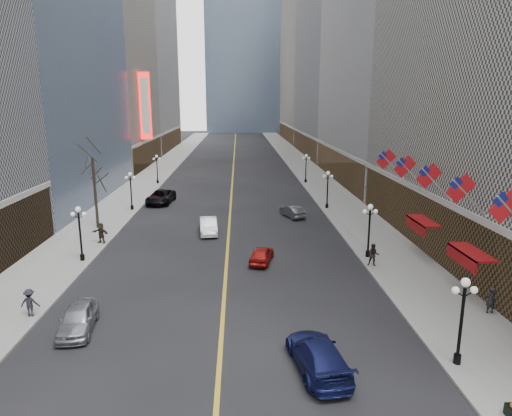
{
  "coord_description": "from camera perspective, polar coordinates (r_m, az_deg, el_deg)",
  "views": [
    {
      "loc": [
        1.05,
        -5.88,
        12.84
      ],
      "look_at": [
        1.89,
        16.04,
        7.69
      ],
      "focal_mm": 32.0,
      "sensor_mm": 36.0,
      "label": 1
    }
  ],
  "objects": [
    {
      "name": "streetlamp_east_0",
      "position": [
        24.69,
        24.39,
        -11.79
      ],
      "size": [
        1.26,
        0.44,
        4.52
      ],
      "color": "black",
      "rests_on": "sidewalk_east"
    },
    {
      "name": "ped_west_walk",
      "position": [
        31.16,
        -26.43,
        -10.55
      ],
      "size": [
        1.13,
        0.47,
        1.74
      ],
      "primitive_type": "imported",
      "rotation": [
        0.0,
        0.0,
        3.15
      ],
      "color": "black",
      "rests_on": "sidewalk_west"
    },
    {
      "name": "awning_b",
      "position": [
        33.16,
        25.04,
        -5.21
      ],
      "size": [
        1.4,
        4.0,
        0.93
      ],
      "color": "maroon",
      "rests_on": "ground"
    },
    {
      "name": "lane_line",
      "position": [
        86.84,
        -2.88,
        4.68
      ],
      "size": [
        0.25,
        200.0,
        0.02
      ],
      "primitive_type": "cube",
      "color": "gold",
      "rests_on": "ground"
    },
    {
      "name": "sidewalk_west",
      "position": [
        78.4,
        -13.27,
        3.47
      ],
      "size": [
        6.0,
        230.0,
        0.15
      ],
      "primitive_type": "cube",
      "color": "gray",
      "rests_on": "ground"
    },
    {
      "name": "flag_5",
      "position": [
        45.53,
        16.15,
        5.67
      ],
      "size": [
        2.87,
        0.12,
        2.87
      ],
      "color": "#B2B2B7",
      "rests_on": "ground"
    },
    {
      "name": "bldg_west_d",
      "position": [
        132.67,
        -17.03,
        22.78
      ],
      "size": [
        26.6,
        38.6,
        72.8
      ],
      "color": "beige",
      "rests_on": "ground"
    },
    {
      "name": "car_nb_far",
      "position": [
        59.92,
        -11.82,
        1.37
      ],
      "size": [
        3.4,
        6.4,
        1.71
      ],
      "primitive_type": "imported",
      "rotation": [
        0.0,
        0.0,
        -0.09
      ],
      "color": "black",
      "rests_on": "ground"
    },
    {
      "name": "flag_1",
      "position": [
        27.53,
        29.07,
        -0.12
      ],
      "size": [
        2.87,
        0.12,
        2.87
      ],
      "color": "#B2B2B7",
      "rests_on": "ground"
    },
    {
      "name": "car_sb_near",
      "position": [
        23.49,
        7.77,
        -17.79
      ],
      "size": [
        2.97,
        5.69,
        1.58
      ],
      "primitive_type": "imported",
      "rotation": [
        0.0,
        0.0,
        3.29
      ],
      "color": "#14184B",
      "rests_on": "ground"
    },
    {
      "name": "bldg_east_d",
      "position": [
        158.61,
        8.81,
        19.68
      ],
      "size": [
        26.6,
        46.6,
        62.8
      ],
      "color": "#AEA690",
      "rests_on": "ground"
    },
    {
      "name": "car_sb_mid",
      "position": [
        37.31,
        0.71,
        -5.83
      ],
      "size": [
        2.46,
        4.22,
        1.35
      ],
      "primitive_type": "imported",
      "rotation": [
        0.0,
        0.0,
        2.91
      ],
      "color": "#9D1311",
      "rests_on": "ground"
    },
    {
      "name": "streetlamp_east_1",
      "position": [
        38.75,
        13.99,
        -2.06
      ],
      "size": [
        1.26,
        0.44,
        4.52
      ],
      "color": "black",
      "rests_on": "sidewalk_east"
    },
    {
      "name": "sidewalk_east",
      "position": [
        78.03,
        7.39,
        3.67
      ],
      "size": [
        6.0,
        230.0,
        0.15
      ],
      "primitive_type": "cube",
      "color": "gray",
      "rests_on": "ground"
    },
    {
      "name": "ped_east_walk",
      "position": [
        37.19,
        14.47,
        -5.71
      ],
      "size": [
        0.98,
        0.69,
        1.82
      ],
      "primitive_type": "imported",
      "rotation": [
        0.0,
        0.0,
        -0.26
      ],
      "color": "black",
      "rests_on": "sidewalk_east"
    },
    {
      "name": "flag_3",
      "position": [
        36.27,
        21.03,
        3.51
      ],
      "size": [
        2.87,
        0.12,
        2.87
      ],
      "color": "#B2B2B7",
      "rests_on": "ground"
    },
    {
      "name": "ped_west_far",
      "position": [
        44.1,
        -18.81,
        -2.97
      ],
      "size": [
        1.82,
        1.16,
        1.9
      ],
      "primitive_type": "imported",
      "rotation": [
        0.0,
        0.0,
        -0.41
      ],
      "color": "black",
      "rests_on": "sidewalk_west"
    },
    {
      "name": "streetlamp_west_1",
      "position": [
        39.38,
        -21.18,
        -2.33
      ],
      "size": [
        1.26,
        0.44,
        4.52
      ],
      "color": "black",
      "rests_on": "sidewalk_west"
    },
    {
      "name": "theatre_marquee",
      "position": [
        87.54,
        -13.68,
        12.28
      ],
      "size": [
        2.0,
        0.55,
        12.0
      ],
      "color": "red",
      "rests_on": "ground"
    },
    {
      "name": "bldg_east_c",
      "position": [
        116.09,
        12.86,
        18.49
      ],
      "size": [
        26.6,
        40.6,
        48.8
      ],
      "color": "gray",
      "rests_on": "ground"
    },
    {
      "name": "streetlamp_east_3",
      "position": [
        73.36,
        6.27,
        5.33
      ],
      "size": [
        1.26,
        0.44,
        4.52
      ],
      "color": "black",
      "rests_on": "sidewalk_east"
    },
    {
      "name": "streetlamp_west_3",
      "position": [
        73.69,
        -12.28,
        5.14
      ],
      "size": [
        1.26,
        0.44,
        4.52
      ],
      "color": "black",
      "rests_on": "sidewalk_west"
    },
    {
      "name": "streetlamp_east_2",
      "position": [
        55.83,
        8.94,
        2.78
      ],
      "size": [
        1.26,
        0.44,
        4.52
      ],
      "color": "black",
      "rests_on": "sidewalk_east"
    },
    {
      "name": "streetlamp_west_2",
      "position": [
        56.27,
        -15.38,
        2.55
      ],
      "size": [
        1.26,
        0.44,
        4.52
      ],
      "color": "black",
      "rests_on": "sidewalk_west"
    },
    {
      "name": "tree_west_far",
      "position": [
        48.58,
        -19.67,
        4.62
      ],
      "size": [
        3.6,
        3.6,
        7.92
      ],
      "color": "#2D231C",
      "rests_on": "sidewalk_west"
    },
    {
      "name": "ped_ne_corner",
      "position": [
        31.85,
        27.29,
        -10.21
      ],
      "size": [
        0.61,
        0.45,
        1.66
      ],
      "primitive_type": "imported",
      "rotation": [
        0.0,
        0.0,
        3.15
      ],
      "color": "black",
      "rests_on": "sidewalk_east"
    },
    {
      "name": "car_sb_far",
      "position": [
        51.9,
        4.55,
        -0.41
      ],
      "size": [
        2.77,
        4.32,
        1.35
      ],
      "primitive_type": "imported",
      "rotation": [
        0.0,
        0.0,
        3.5
      ],
      "color": "#494D50",
      "rests_on": "ground"
    },
    {
      "name": "flag_4",
      "position": [
        40.86,
        18.32,
        4.72
      ],
      "size": [
        2.87,
        0.12,
        2.87
      ],
      "color": "#B2B2B7",
      "rests_on": "ground"
    },
    {
      "name": "car_nb_near",
      "position": [
        28.64,
        -21.37,
        -12.72
      ],
      "size": [
        2.32,
        4.65,
        1.52
      ],
      "primitive_type": "imported",
      "rotation": [
        0.0,
        0.0,
        0.12
      ],
      "color": "#9E9FA5",
      "rests_on": "ground"
    },
    {
      "name": "awning_c",
      "position": [
        40.12,
        19.93,
        -1.69
      ],
      "size": [
        1.4,
        4.0,
        0.93
      ],
      "color": "maroon",
      "rests_on": "ground"
    },
    {
      "name": "flag_2",
      "position": [
        31.81,
        24.5,
        1.95
      ],
      "size": [
        2.87,
        0.12,
        2.87
      ],
      "color": "#B2B2B7",
      "rests_on": "ground"
    },
    {
      "name": "bldg_west_c",
      "position": [
        98.67,
        -21.76,
        19.5
      ],
      "size": [
        26.6,
        30.6,
        50.8
      ],
      "color": "#AEA690",
      "rests_on": "ground"
    },
    {
      "name": "car_nb_mid",
      "position": [
        45.56,
        -5.97,
        -2.24
      ],
      "size": [
        2.1,
        4.83,
        1.54
      ],
      "primitive_type": "imported",
      "rotation": [
        0.0,
        0.0,
        0.1
      ],
      "color": "white",
      "rests_on": "ground"
    }
  ]
}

